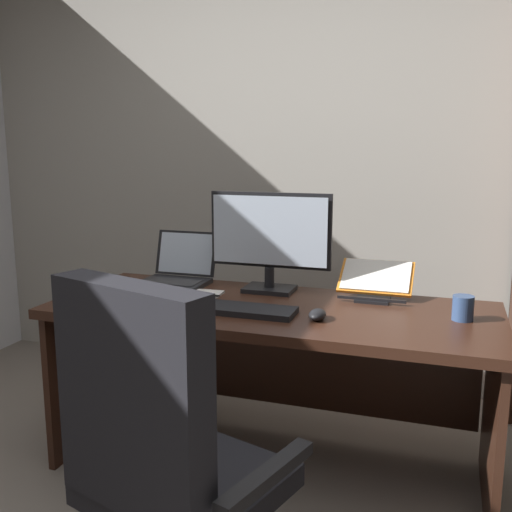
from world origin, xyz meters
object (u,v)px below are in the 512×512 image
object	(u,v)px
desk	(276,343)
monitor	(270,241)
pen	(204,294)
office_chair	(167,482)
open_binder	(132,303)
coffee_mug	(463,308)
keyboard	(242,310)
reading_stand_with_book	(375,280)
notepad	(200,296)
laptop	(178,273)
computer_mouse	(317,315)

from	to	relation	value
desk	monitor	distance (m)	0.45
pen	monitor	bearing A→B (deg)	40.93
office_chair	open_binder	distance (m)	0.91
desk	pen	bearing A→B (deg)	-171.86
pen	coffee_mug	world-z (taller)	coffee_mug
desk	keyboard	size ratio (longest dim) A/B	4.31
reading_stand_with_book	notepad	world-z (taller)	reading_stand_with_book
laptop	keyboard	xyz separation A→B (m)	(0.46, -0.37, -0.04)
office_chair	open_binder	xyz separation A→B (m)	(-0.51, 0.70, 0.29)
laptop	pen	xyz separation A→B (m)	(0.23, -0.21, -0.04)
desk	notepad	size ratio (longest dim) A/B	8.61
computer_mouse	notepad	bearing A→B (deg)	163.49
laptop	open_binder	size ratio (longest dim) A/B	0.66
monitor	keyboard	distance (m)	0.42
reading_stand_with_book	open_binder	world-z (taller)	reading_stand_with_book
desk	open_binder	bearing A→B (deg)	-154.41
coffee_mug	monitor	bearing A→B (deg)	166.40
pen	office_chair	bearing A→B (deg)	-73.12
laptop	coffee_mug	distance (m)	1.29
open_binder	desk	bearing A→B (deg)	39.89
office_chair	pen	size ratio (longest dim) A/B	7.32
notepad	coffee_mug	size ratio (longest dim) A/B	2.24
open_binder	pen	distance (m)	0.31
keyboard	reading_stand_with_book	size ratio (longest dim) A/B	1.34
reading_stand_with_book	notepad	bearing A→B (deg)	-160.40
laptop	reading_stand_with_book	distance (m)	0.92
desk	reading_stand_with_book	xyz separation A→B (m)	(0.38, 0.21, 0.26)
notepad	reading_stand_with_book	bearing A→B (deg)	19.60
laptop	reading_stand_with_book	world-z (taller)	laptop
desk	reading_stand_with_book	size ratio (longest dim) A/B	5.76
monitor	laptop	bearing A→B (deg)	179.48
desk	monitor	world-z (taller)	monitor
office_chair	pen	xyz separation A→B (m)	(-0.28, 0.91, 0.29)
monitor	notepad	xyz separation A→B (m)	(-0.25, -0.20, -0.22)
keyboard	pen	bearing A→B (deg)	144.82
reading_stand_with_book	desk	bearing A→B (deg)	-151.33
computer_mouse	keyboard	bearing A→B (deg)	180.00
open_binder	coffee_mug	bearing A→B (deg)	23.96
pen	coffee_mug	xyz separation A→B (m)	(1.05, 0.00, 0.03)
keyboard	notepad	bearing A→B (deg)	147.02
reading_stand_with_book	coffee_mug	world-z (taller)	reading_stand_with_book
desk	coffee_mug	bearing A→B (deg)	-3.14
office_chair	keyboard	xyz separation A→B (m)	(-0.04, 0.75, 0.29)
monitor	reading_stand_with_book	xyz separation A→B (m)	(0.46, 0.05, -0.16)
notepad	pen	distance (m)	0.02
office_chair	pen	distance (m)	1.00
desk	notepad	distance (m)	0.38
desk	laptop	world-z (taller)	laptop
computer_mouse	reading_stand_with_book	distance (m)	0.45
desk	laptop	distance (m)	0.61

